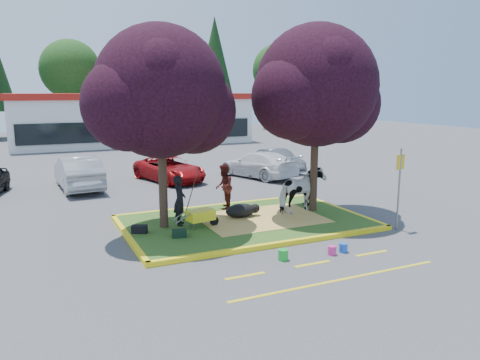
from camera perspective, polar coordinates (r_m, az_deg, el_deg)
name	(u,v)px	position (r m, az deg, el deg)	size (l,w,h in m)	color
ground	(246,224)	(16.38, 0.69, -5.42)	(90.00, 90.00, 0.00)	#424244
median_island	(246,222)	(16.36, 0.69, -5.17)	(8.00, 5.00, 0.15)	#2B4E18
curb_near	(282,244)	(14.18, 5.20, -7.75)	(8.30, 0.16, 0.15)	yellow
curb_far	(218,206)	(18.65, -2.70, -3.19)	(8.30, 0.16, 0.15)	yellow
curb_left	(128,237)	(15.14, -13.50, -6.79)	(0.16, 5.30, 0.15)	yellow
curb_right	(341,210)	(18.42, 12.27, -3.60)	(0.16, 5.30, 0.15)	yellow
straw_bedding	(261,218)	(16.60, 2.57, -4.66)	(4.20, 3.00, 0.01)	#E3BC5D
tree_purple_left	(161,98)	(15.13, -9.61, 9.83)	(5.06, 4.20, 6.51)	black
tree_purple_right	(317,91)	(17.34, 9.38, 10.60)	(5.30, 4.40, 6.82)	black
fire_lane_stripe_a	(245,276)	(11.98, 0.64, -11.61)	(1.10, 0.12, 0.01)	yellow
fire_lane_stripe_b	(312,264)	(12.91, 8.82, -10.07)	(1.10, 0.12, 0.01)	yellow
fire_lane_stripe_c	(371,253)	(14.05, 15.73, -8.60)	(1.10, 0.12, 0.01)	yellow
fire_lane_long	(340,280)	(12.00, 12.04, -11.83)	(6.00, 0.10, 0.01)	yellow
retail_building	(132,118)	(43.16, -13.04, 7.40)	(20.40, 8.40, 4.40)	silver
treeline	(103,61)	(52.53, -16.36, 13.78)	(46.58, 7.80, 14.63)	black
cow	(301,191)	(17.35, 7.49, -1.28)	(0.89, 1.95, 1.65)	silver
calf	(241,211)	(16.65, 0.08, -3.75)	(1.13, 0.64, 0.49)	black
handler	(180,200)	(15.73, -7.37, -2.46)	(0.61, 0.40, 1.68)	black
visitor_a	(224,187)	(17.75, -1.98, -0.80)	(0.84, 0.65, 1.72)	#441513
visitor_b	(308,189)	(18.57, 8.29, -1.11)	(0.74, 0.31, 1.26)	black
wheelbarrow	(201,215)	(15.45, -4.78, -4.32)	(1.57, 0.67, 0.59)	black
gear_bag_dark	(139,229)	(15.21, -12.16, -5.88)	(0.48, 0.26, 0.25)	black
gear_bag_green	(179,233)	(14.57, -7.42, -6.48)	(0.44, 0.28, 0.24)	black
sign_post	(399,180)	(16.22, 18.87, 0.03)	(0.38, 0.10, 2.74)	slate
bucket_green	(283,255)	(13.05, 5.28, -9.06)	(0.28, 0.28, 0.30)	green
bucket_pink	(332,250)	(13.65, 11.15, -8.42)	(0.24, 0.24, 0.26)	#D93088
bucket_blue	(343,248)	(13.93, 12.49, -8.06)	(0.25, 0.25, 0.26)	blue
car_silver	(78,172)	(23.41, -19.12, 0.88)	(1.67, 4.80, 1.58)	#989B9F
car_red	(169,169)	(24.39, -8.60, 1.35)	(2.09, 4.53, 1.26)	#9C0D0F
car_white	(258,164)	(25.21, 2.20, 1.92)	(1.95, 4.79, 1.39)	white
car_grey	(278,160)	(27.16, 4.65, 2.39)	(1.34, 3.85, 1.27)	#515458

